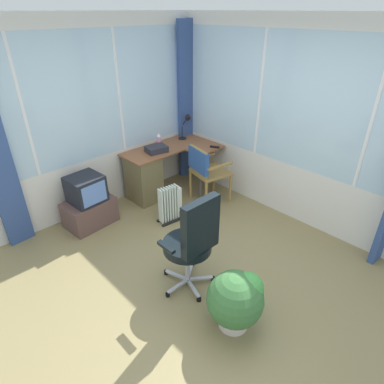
{
  "coord_description": "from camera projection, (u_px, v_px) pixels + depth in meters",
  "views": [
    {
      "loc": [
        -1.81,
        -1.83,
        2.61
      ],
      "look_at": [
        0.63,
        0.7,
        0.63
      ],
      "focal_mm": 30.45,
      "sensor_mm": 36.0,
      "label": 1
    }
  ],
  "objects": [
    {
      "name": "wooden_armchair",
      "position": [
        204.0,
        167.0,
        4.77
      ],
      "size": [
        0.58,
        0.57,
        0.9
      ],
      "color": "olive",
      "rests_on": "ground"
    },
    {
      "name": "tv_remote",
      "position": [
        215.0,
        147.0,
        5.03
      ],
      "size": [
        0.1,
        0.15,
        0.02
      ],
      "primitive_type": "cube",
      "rotation": [
        0.0,
        0.0,
        0.44
      ],
      "color": "black",
      "rests_on": "desk"
    },
    {
      "name": "tv_on_stand",
      "position": [
        89.0,
        204.0,
        4.39
      ],
      "size": [
        0.67,
        0.49,
        0.72
      ],
      "color": "brown",
      "rests_on": "ground"
    },
    {
      "name": "potted_plant",
      "position": [
        237.0,
        299.0,
        2.93
      ],
      "size": [
        0.52,
        0.52,
        0.6
      ],
      "color": "silver",
      "rests_on": "ground"
    },
    {
      "name": "desk",
      "position": [
        148.0,
        174.0,
        4.98
      ],
      "size": [
        1.41,
        0.88,
        0.73
      ],
      "color": "brown",
      "rests_on": "ground"
    },
    {
      "name": "desk_lamp",
      "position": [
        188.0,
        123.0,
        5.26
      ],
      "size": [
        0.23,
        0.2,
        0.41
      ],
      "color": "black",
      "rests_on": "desk"
    },
    {
      "name": "space_heater",
      "position": [
        170.0,
        204.0,
        4.48
      ],
      "size": [
        0.36,
        0.21,
        0.54
      ],
      "color": "silver",
      "rests_on": "ground"
    },
    {
      "name": "spray_bottle",
      "position": [
        159.0,
        140.0,
        5.04
      ],
      "size": [
        0.06,
        0.06,
        0.22
      ],
      "color": "pink",
      "rests_on": "desk"
    },
    {
      "name": "north_window_panel",
      "position": [
        79.0,
        124.0,
        4.27
      ],
      "size": [
        3.84,
        0.07,
        2.59
      ],
      "color": "silver",
      "rests_on": "ground"
    },
    {
      "name": "paper_tray",
      "position": [
        156.0,
        149.0,
        4.87
      ],
      "size": [
        0.34,
        0.28,
        0.09
      ],
      "primitive_type": "cube",
      "rotation": [
        0.0,
        0.0,
        -0.19
      ],
      "color": "#282830",
      "rests_on": "desk"
    },
    {
      "name": "east_window_panel",
      "position": [
        307.0,
        130.0,
        4.07
      ],
      "size": [
        0.07,
        4.33,
        2.59
      ],
      "color": "silver",
      "rests_on": "ground"
    },
    {
      "name": "curtain_corner",
      "position": [
        187.0,
        105.0,
        5.31
      ],
      "size": [
        0.31,
        0.1,
        2.49
      ],
      "primitive_type": "cube",
      "rotation": [
        0.0,
        0.0,
        -0.09
      ],
      "color": "#344C85",
      "rests_on": "ground"
    },
    {
      "name": "office_chair",
      "position": [
        193.0,
        239.0,
        3.19
      ],
      "size": [
        0.6,
        0.58,
        1.13
      ],
      "color": "#B7B7BF",
      "rests_on": "ground"
    },
    {
      "name": "ground",
      "position": [
        195.0,
        287.0,
        3.54
      ],
      "size": [
        4.84,
        5.33,
        0.06
      ],
      "primitive_type": "cube",
      "color": "olive"
    }
  ]
}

